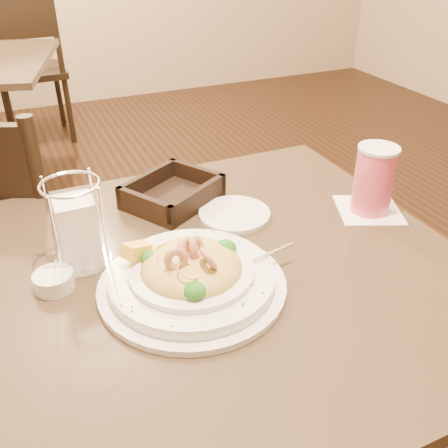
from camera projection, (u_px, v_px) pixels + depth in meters
name	position (u px, v px, depth m)	size (l,w,h in m)	color
main_table	(228.00, 352.00, 1.07)	(0.90, 0.90, 0.73)	black
dining_chair_near	(8.00, 247.00, 1.43)	(0.55, 0.55, 0.93)	black
dining_chair_far	(29.00, 67.00, 3.17)	(0.43, 0.43, 0.93)	black
pasta_bowl	(192.00, 275.00, 0.88)	(0.37, 0.34, 0.11)	white
drink_glass	(374.00, 180.00, 1.09)	(0.18, 0.18, 0.15)	white
bread_basket	(173.00, 194.00, 1.15)	(0.25, 0.24, 0.06)	black
napkin_caddy	(78.00, 230.00, 0.92)	(0.11, 0.11, 0.17)	silver
side_plate	(234.00, 214.00, 1.11)	(0.16, 0.16, 0.01)	white
butter_ramekin	(54.00, 281.00, 0.88)	(0.07, 0.07, 0.03)	white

